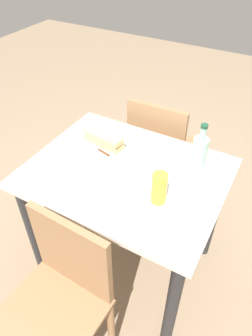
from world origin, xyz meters
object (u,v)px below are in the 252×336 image
Objects in this scene: baguette_sandwich_near at (103,139)px; water_bottle at (198,158)px; dining_table at (126,192)px; knife_near at (99,149)px; chair_far at (61,295)px; plate_near at (104,145)px; chair_near at (160,149)px; beer_glass at (159,188)px.

water_bottle is (-0.51, -0.00, 0.07)m from baguette_sandwich_near.
dining_table is 0.26m from knife_near.
chair_far is 0.77m from plate_near.
dining_table is at bearing 149.91° from plate_near.
chair_far is at bearing 66.05° from water_bottle.
water_bottle is (-0.37, 0.45, 0.38)m from chair_near.
chair_near reaches higher than plate_near.
chair_far is 0.78m from baguette_sandwich_near.
beer_glass reaches higher than chair_far.
chair_near reaches higher than dining_table.
dining_table is 5.37× the size of knife_near.
dining_table is 1.08× the size of chair_near.
water_bottle is at bearing -179.97° from plate_near.
dining_table is at bearing 95.66° from chair_near.
plate_near is 0.06m from knife_near.
plate_near is at bearing -27.50° from beer_glass.
chair_far is 2.94× the size of water_bottle.
water_bottle is at bearing -113.95° from chair_far.
beer_glass is at bearing 155.00° from dining_table.
chair_far is 5.87× the size of beer_glass.
beer_glass is at bearing 158.53° from knife_near.
dining_table is 4.12× the size of baguette_sandwich_near.
beer_glass reaches higher than baguette_sandwich_near.
beer_glass reaches higher than chair_near.
dining_table is 0.32m from beer_glass.
water_bottle is (-0.31, -0.12, 0.26)m from dining_table.
plate_near reaches higher than dining_table.
plate_near is at bearing 72.22° from chair_near.
knife_near is at bearing -72.25° from chair_far.
beer_glass reaches higher than plate_near.
beer_glass is (-0.42, 0.22, 0.03)m from baguette_sandwich_near.
plate_near is at bearing 0.03° from water_bottle.
beer_glass is at bearing -114.67° from chair_far.
knife_near is at bearing 93.37° from baguette_sandwich_near.
beer_glass is (-0.42, 0.22, 0.07)m from plate_near.
baguette_sandwich_near is 0.52m from water_bottle.
beer_glass is at bearing 67.61° from water_bottle.
chair_near is 0.57m from baguette_sandwich_near.
water_bottle reaches higher than chair_near.
chair_near reaches higher than knife_near.
chair_far is 1.14m from chair_near.
dining_table is at bearing 162.64° from knife_near.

